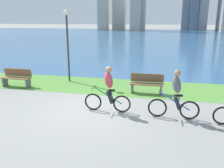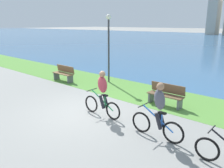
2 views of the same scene
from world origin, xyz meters
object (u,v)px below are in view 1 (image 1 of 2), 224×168
object	(u,v)px
cyclist_lead	(108,90)
bench_far_along_path	(147,84)
cyclist_trailing	(175,95)
bench_near_path	(17,78)
lamppost_tall	(67,35)

from	to	relation	value
cyclist_lead	bench_far_along_path	bearing A→B (deg)	64.21
cyclist_trailing	bench_far_along_path	distance (m)	2.91
bench_near_path	lamppost_tall	size ratio (longest dim) A/B	0.40
bench_far_along_path	lamppost_tall	xyz separation A→B (m)	(-4.28, 1.28, 2.03)
bench_near_path	bench_far_along_path	distance (m)	6.48
cyclist_trailing	lamppost_tall	world-z (taller)	lamppost_tall
bench_far_along_path	cyclist_lead	bearing A→B (deg)	-115.79
bench_near_path	bench_far_along_path	world-z (taller)	same
bench_near_path	bench_far_along_path	xyz separation A→B (m)	(6.47, 0.23, 0.00)
cyclist_trailing	lamppost_tall	xyz separation A→B (m)	(-5.41, 3.93, 1.64)
lamppost_tall	cyclist_trailing	bearing A→B (deg)	-36.02
cyclist_lead	bench_far_along_path	xyz separation A→B (m)	(1.22, 2.52, -0.39)
cyclist_trailing	bench_far_along_path	bearing A→B (deg)	113.03
cyclist_lead	lamppost_tall	xyz separation A→B (m)	(-3.07, 3.80, 1.64)
cyclist_lead	lamppost_tall	bearing A→B (deg)	128.87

